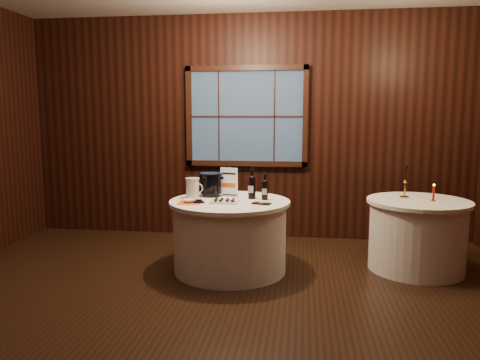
# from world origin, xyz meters

# --- Properties ---
(ground) EXTENTS (6.00, 6.00, 0.00)m
(ground) POSITION_xyz_m (0.00, 0.00, 0.00)
(ground) COLOR black
(ground) RESTS_ON ground
(back_wall) EXTENTS (6.00, 0.10, 3.00)m
(back_wall) POSITION_xyz_m (0.00, 2.48, 1.54)
(back_wall) COLOR black
(back_wall) RESTS_ON ground
(main_table) EXTENTS (1.28, 1.28, 0.77)m
(main_table) POSITION_xyz_m (0.00, 1.00, 0.39)
(main_table) COLOR white
(main_table) RESTS_ON ground
(side_table) EXTENTS (1.08, 1.08, 0.77)m
(side_table) POSITION_xyz_m (2.00, 1.30, 0.39)
(side_table) COLOR white
(side_table) RESTS_ON ground
(sign_stand) EXTENTS (0.20, 0.14, 0.33)m
(sign_stand) POSITION_xyz_m (-0.04, 1.25, 0.88)
(sign_stand) COLOR #AFAFB6
(sign_stand) RESTS_ON main_table
(port_bottle_left) EXTENTS (0.08, 0.09, 0.34)m
(port_bottle_left) POSITION_xyz_m (0.22, 1.14, 0.92)
(port_bottle_left) COLOR black
(port_bottle_left) RESTS_ON main_table
(port_bottle_right) EXTENTS (0.07, 0.07, 0.29)m
(port_bottle_right) POSITION_xyz_m (0.36, 1.10, 0.90)
(port_bottle_right) COLOR black
(port_bottle_right) RESTS_ON main_table
(ice_bucket) EXTENTS (0.26, 0.26, 0.26)m
(ice_bucket) POSITION_xyz_m (-0.25, 1.24, 0.91)
(ice_bucket) COLOR black
(ice_bucket) RESTS_ON main_table
(chocolate_plate) EXTENTS (0.29, 0.20, 0.04)m
(chocolate_plate) POSITION_xyz_m (-0.03, 0.87, 0.79)
(chocolate_plate) COLOR white
(chocolate_plate) RESTS_ON main_table
(chocolate_box) EXTENTS (0.20, 0.14, 0.02)m
(chocolate_box) POSITION_xyz_m (0.35, 0.84, 0.78)
(chocolate_box) COLOR black
(chocolate_box) RESTS_ON main_table
(grape_bunch) EXTENTS (0.17, 0.06, 0.04)m
(grape_bunch) POSITION_xyz_m (-0.29, 0.80, 0.79)
(grape_bunch) COLOR black
(grape_bunch) RESTS_ON main_table
(glass_pitcher) EXTENTS (0.21, 0.16, 0.22)m
(glass_pitcher) POSITION_xyz_m (-0.42, 1.08, 0.88)
(glass_pitcher) COLOR white
(glass_pitcher) RESTS_ON main_table
(orange_napkin) EXTENTS (0.26, 0.26, 0.00)m
(orange_napkin) POSITION_xyz_m (-0.39, 0.82, 0.77)
(orange_napkin) COLOR orange
(orange_napkin) RESTS_ON main_table
(cracker_bowl) EXTENTS (0.17, 0.17, 0.03)m
(cracker_bowl) POSITION_xyz_m (-0.39, 0.82, 0.79)
(cracker_bowl) COLOR white
(cracker_bowl) RESTS_ON orange_napkin
(brass_candlestick) EXTENTS (0.10, 0.10, 0.35)m
(brass_candlestick) POSITION_xyz_m (1.87, 1.41, 0.90)
(brass_candlestick) COLOR #C18B3C
(brass_candlestick) RESTS_ON side_table
(red_candle) EXTENTS (0.05, 0.05, 0.19)m
(red_candle) POSITION_xyz_m (2.13, 1.24, 0.84)
(red_candle) COLOR #C18B3C
(red_candle) RESTS_ON side_table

